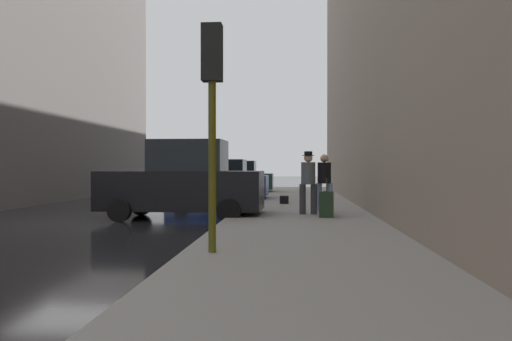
{
  "coord_description": "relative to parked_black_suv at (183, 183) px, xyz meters",
  "views": [
    {
      "loc": [
        5.77,
        -12.63,
        1.51
      ],
      "look_at": [
        4.54,
        4.04,
        1.36
      ],
      "focal_mm": 35.0,
      "sensor_mm": 36.0,
      "label": 1
    }
  ],
  "objects": [
    {
      "name": "ground_plane",
      "position": [
        -2.65,
        -1.43,
        -1.03
      ],
      "size": [
        120.0,
        120.0,
        0.0
      ],
      "primitive_type": "plane",
      "color": "black"
    },
    {
      "name": "parked_black_suv",
      "position": [
        0.0,
        0.0,
        0.0
      ],
      "size": [
        4.63,
        2.13,
        2.25
      ],
      "color": "black",
      "rests_on": "ground_plane"
    },
    {
      "name": "pedestrian_with_beanie",
      "position": [
        3.56,
        0.09,
        0.1
      ],
      "size": [
        0.52,
        0.45,
        1.78
      ],
      "color": "#333338",
      "rests_on": "sidewalk"
    },
    {
      "name": "pedestrian_in_jeans",
      "position": [
        4.06,
        0.85,
        0.07
      ],
      "size": [
        0.51,
        0.43,
        1.71
      ],
      "color": "#728CB2",
      "rests_on": "sidewalk"
    },
    {
      "name": "duffel_bag",
      "position": [
        2.82,
        4.08,
        -0.74
      ],
      "size": [
        0.32,
        0.44,
        0.28
      ],
      "color": "black",
      "rests_on": "sidewalk"
    },
    {
      "name": "rolling_suitcase",
      "position": [
        4.03,
        -0.63,
        -0.54
      ],
      "size": [
        0.43,
        0.6,
        1.04
      ],
      "color": "black",
      "rests_on": "sidewalk"
    },
    {
      "name": "traffic_light",
      "position": [
        1.85,
        -6.26,
        1.73
      ],
      "size": [
        0.32,
        0.32,
        3.6
      ],
      "color": "#514C0F",
      "rests_on": "sidewalk"
    },
    {
      "name": "parked_blue_sedan",
      "position": [
        0.0,
        6.94,
        -0.18
      ],
      "size": [
        4.23,
        2.11,
        1.79
      ],
      "color": "navy",
      "rests_on": "ground_plane"
    },
    {
      "name": "parked_dark_green_sedan",
      "position": [
        0.0,
        12.77,
        -0.18
      ],
      "size": [
        4.21,
        2.07,
        1.79
      ],
      "color": "#193828",
      "rests_on": "ground_plane"
    },
    {
      "name": "sidewalk",
      "position": [
        3.35,
        -1.43,
        -0.96
      ],
      "size": [
        4.0,
        40.0,
        0.15
      ],
      "primitive_type": "cube",
      "color": "gray",
      "rests_on": "ground_plane"
    },
    {
      "name": "fire_hydrant",
      "position": [
        1.8,
        2.73,
        -0.54
      ],
      "size": [
        0.42,
        0.22,
        0.7
      ],
      "color": "red",
      "rests_on": "sidewalk"
    }
  ]
}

